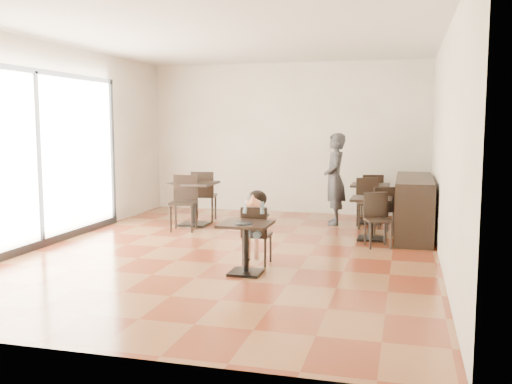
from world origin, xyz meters
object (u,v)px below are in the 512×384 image
(cafe_table_mid, at_px, (371,219))
(chair_mid_b, at_px, (378,220))
(child_chair, at_px, (257,235))
(chair_left_b, at_px, (183,203))
(adult_patron, at_px, (335,179))
(cafe_table_left, at_px, (194,204))
(child, at_px, (257,228))
(chair_mid_a, at_px, (381,210))
(chair_left_a, at_px, (204,196))
(child_table, at_px, (246,248))
(chair_back_b, at_px, (368,203))
(cafe_table_back, at_px, (370,204))
(chair_back_a, at_px, (371,197))

(cafe_table_mid, xyz_separation_m, chair_mid_b, (0.14, -0.55, 0.07))
(child_chair, height_order, chair_left_b, chair_left_b)
(chair_mid_b, distance_m, chair_left_b, 3.49)
(adult_patron, distance_m, cafe_table_left, 2.70)
(child, height_order, chair_mid_a, child)
(adult_patron, distance_m, chair_left_a, 2.58)
(child_table, xyz_separation_m, child_chair, (0.00, 0.55, 0.07))
(cafe_table_left, distance_m, chair_left_b, 0.56)
(child_chair, bearing_deg, cafe_table_left, -53.67)
(child_chair, bearing_deg, chair_left_a, -58.76)
(adult_patron, xyz_separation_m, chair_mid_a, (0.91, -0.77, -0.45))
(child_chair, distance_m, chair_left_b, 2.79)
(cafe_table_mid, xyz_separation_m, chair_back_b, (-0.12, 1.07, 0.11))
(chair_mid_a, xyz_separation_m, chair_mid_b, (0.00, -1.10, 0.00))
(cafe_table_left, height_order, chair_mid_b, chair_mid_b)
(child, relative_size, cafe_table_left, 1.23)
(adult_patron, bearing_deg, chair_left_a, -94.79)
(chair_mid_a, distance_m, chair_left_a, 3.49)
(chair_back_b, bearing_deg, adult_patron, 148.41)
(child_chair, xyz_separation_m, chair_mid_a, (1.55, 2.62, 0.02))
(adult_patron, relative_size, chair_left_b, 1.76)
(child_table, xyz_separation_m, chair_left_b, (-1.90, 2.59, 0.16))
(chair_mid_a, bearing_deg, child, 40.33)
(chair_mid_a, height_order, chair_left_a, chair_left_a)
(child_chair, bearing_deg, cafe_table_back, -109.22)
(chair_mid_b, distance_m, chair_back_b, 1.65)
(child_table, relative_size, chair_mid_a, 0.79)
(child_chair, distance_m, chair_left_a, 3.67)
(adult_patron, height_order, chair_left_b, adult_patron)
(child_table, distance_m, chair_left_b, 3.21)
(adult_patron, distance_m, cafe_table_back, 0.87)
(cafe_table_back, bearing_deg, cafe_table_left, -160.87)
(cafe_table_left, distance_m, chair_mid_b, 3.61)
(chair_back_a, bearing_deg, child, 62.29)
(cafe_table_mid, height_order, chair_mid_b, chair_mid_b)
(cafe_table_mid, bearing_deg, child, -124.27)
(cafe_table_back, bearing_deg, child_chair, -109.22)
(adult_patron, xyz_separation_m, chair_left_b, (-2.54, -1.36, -0.37))
(adult_patron, relative_size, cafe_table_back, 2.29)
(child, xyz_separation_m, cafe_table_left, (-1.90, 2.59, -0.09))
(cafe_table_mid, xyz_separation_m, chair_back_a, (-0.12, 2.10, 0.11))
(chair_left_b, height_order, chair_back_a, chair_left_b)
(child_table, distance_m, cafe_table_back, 4.43)
(adult_patron, relative_size, chair_back_a, 1.90)
(chair_left_a, xyz_separation_m, chair_left_b, (0.00, -1.10, 0.00))
(chair_back_a, distance_m, chair_back_b, 1.03)
(cafe_table_left, bearing_deg, chair_back_b, 9.90)
(child, bearing_deg, cafe_table_mid, 55.73)
(child, xyz_separation_m, chair_left_a, (-1.90, 3.14, -0.01))
(chair_left_b, bearing_deg, adult_patron, 19.02)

